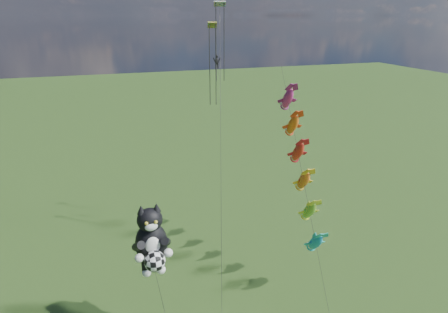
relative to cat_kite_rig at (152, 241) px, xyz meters
name	(u,v)px	position (x,y,z in m)	size (l,w,h in m)	color
ground	(121,312)	(-2.82, 3.37, -8.85)	(300.00, 300.00, 0.00)	#17350D
cat_kite_rig	(152,241)	(0.00, 0.00, 0.00)	(2.90, 4.33, 11.88)	#4F3C29
fish_windsock_rig	(301,166)	(14.83, 4.62, 2.38)	(2.31, 15.87, 19.98)	#4F3C29
parafoil_rig	(217,58)	(8.76, 11.73, 11.91)	(5.87, 16.92, 26.00)	#4F3C29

